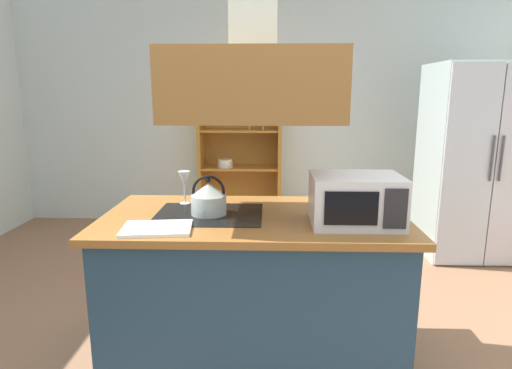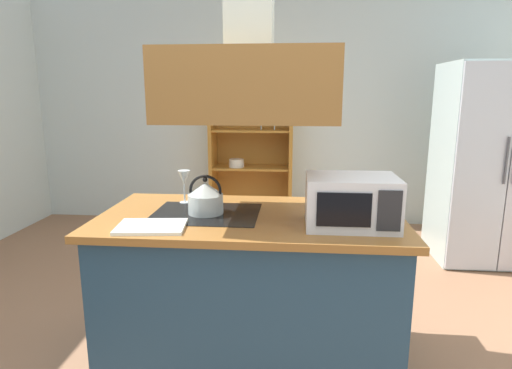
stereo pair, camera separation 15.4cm
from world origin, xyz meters
TOP-DOWN VIEW (x-y plane):
  - ground_plane at (0.00, 0.00)m, footprint 7.80×7.80m
  - wall_back at (0.00, 3.00)m, footprint 6.00×0.12m
  - kitchen_island at (0.00, 0.08)m, footprint 1.70×0.90m
  - range_hood at (0.00, 0.08)m, footprint 0.90×0.70m
  - refrigerator at (2.06, 1.89)m, footprint 0.90×0.77m
  - dish_cabinet at (-0.27, 2.78)m, footprint 0.96×0.40m
  - kettle at (-0.25, 0.08)m, footprint 0.20×0.20m
  - cutting_board at (-0.48, -0.21)m, footprint 0.36×0.28m
  - microwave at (0.54, -0.07)m, footprint 0.46×0.35m
  - wine_glass_on_counter at (-0.44, 0.31)m, footprint 0.08×0.08m

SIDE VIEW (x-z plane):
  - ground_plane at x=0.00m, z-range 0.00..0.00m
  - kitchen_island at x=0.00m, z-range 0.00..0.90m
  - dish_cabinet at x=-0.27m, z-range -0.10..1.66m
  - cutting_board at x=-0.48m, z-range 0.90..0.92m
  - refrigerator at x=2.06m, z-range 0.00..1.85m
  - kettle at x=-0.25m, z-range 0.88..1.11m
  - microwave at x=0.54m, z-range 0.90..1.16m
  - wine_glass_on_counter at x=-0.44m, z-range 0.95..1.16m
  - wall_back at x=0.00m, z-range 0.00..2.70m
  - range_hood at x=0.00m, z-range 1.09..2.36m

